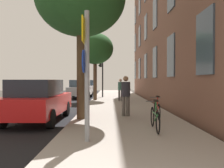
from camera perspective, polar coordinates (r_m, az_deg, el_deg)
ground_plane at (r=16.58m, az=-10.34°, el=-4.67°), size 41.80×41.80×0.00m
road_asphalt at (r=17.07m, az=-17.32°, el=-4.52°), size 7.00×38.00×0.01m
sidewalk at (r=16.34m, az=1.88°, el=-4.52°), size 4.20×38.00×0.12m
sign_post at (r=5.79m, az=-6.29°, el=4.18°), size 0.15×0.60×3.18m
traffic_light at (r=20.94m, az=-2.57°, el=3.43°), size 0.43×0.24×3.51m
tree_far at (r=18.04m, az=-4.11°, el=8.43°), size 2.76×2.76×5.05m
bicycle_0 at (r=7.24m, az=10.33°, el=-8.08°), size 0.42×1.71×0.92m
bicycle_1 at (r=9.47m, az=10.83°, el=-6.03°), size 0.42×1.58×0.90m
bicycle_2 at (r=16.37m, az=3.88°, el=-3.02°), size 0.42×1.70×0.94m
pedestrian_0 at (r=9.86m, az=3.34°, el=-2.22°), size 0.46×0.46×1.66m
pedestrian_1 at (r=17.24m, az=2.04°, el=-1.02°), size 0.50×0.50×1.59m
car_0 at (r=9.61m, az=-17.36°, el=-3.71°), size 1.84×4.33×1.62m
car_1 at (r=21.13m, az=-7.62°, el=-1.17°), size 1.89×4.09×1.62m
car_2 at (r=28.19m, az=-5.90°, el=-0.64°), size 1.86×4.41×1.62m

